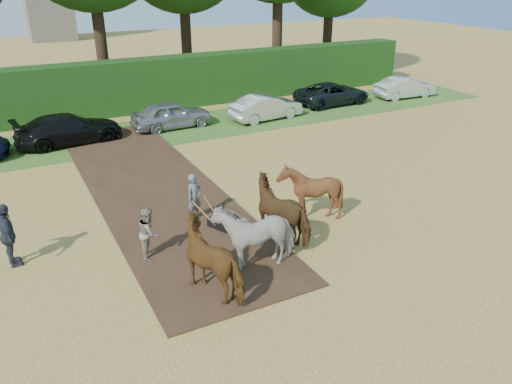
% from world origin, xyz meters
% --- Properties ---
extents(ground, '(120.00, 120.00, 0.00)m').
position_xyz_m(ground, '(0.00, 0.00, 0.00)').
color(ground, gold).
rests_on(ground, ground).
extents(earth_strip, '(4.50, 17.00, 0.05)m').
position_xyz_m(earth_strip, '(1.50, 7.00, 0.03)').
color(earth_strip, '#472D1C').
rests_on(earth_strip, ground).
extents(grass_verge, '(50.00, 5.00, 0.03)m').
position_xyz_m(grass_verge, '(0.00, 14.00, 0.01)').
color(grass_verge, '#38601E').
rests_on(grass_verge, ground).
extents(hedgerow, '(46.00, 1.60, 3.00)m').
position_xyz_m(hedgerow, '(0.00, 18.50, 1.50)').
color(hedgerow, '#14380F').
rests_on(hedgerow, ground).
extents(spectator_near, '(0.85, 0.93, 1.56)m').
position_xyz_m(spectator_near, '(-0.02, 2.21, 0.78)').
color(spectator_near, tan).
rests_on(spectator_near, ground).
extents(spectator_far, '(0.60, 1.17, 1.91)m').
position_xyz_m(spectator_far, '(-3.64, 3.56, 0.95)').
color(spectator_far, '#292D36').
rests_on(spectator_far, ground).
extents(plough_team, '(6.45, 5.62, 1.95)m').
position_xyz_m(plough_team, '(3.24, 1.00, 0.97)').
color(plough_team, brown).
rests_on(plough_team, ground).
extents(parked_cars, '(40.69, 3.27, 1.45)m').
position_xyz_m(parked_cars, '(1.57, 13.96, 0.71)').
color(parked_cars, silver).
rests_on(parked_cars, ground).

